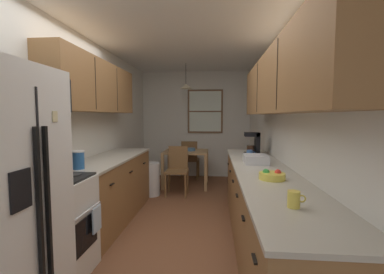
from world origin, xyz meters
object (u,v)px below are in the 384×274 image
Objects in this scene: dining_chair_near at (177,168)px; storage_canister at (78,160)px; coffee_maker at (254,143)px; dish_rack at (256,159)px; fruit_bowl at (272,175)px; dining_table at (186,157)px; microwave_over_range at (33,94)px; dining_chair_far at (190,158)px; stove_range at (51,227)px; mug_spare at (250,153)px; table_serving_bowl at (191,149)px; mug_by_coffeemaker at (294,199)px; trash_bin at (151,179)px.

dining_chair_near is 2.31m from storage_canister.
dining_chair_near is at bearing 147.59° from coffee_maker.
fruit_bowl is at bearing -88.55° from dish_rack.
dining_table is at bearing 110.48° from fruit_bowl.
dining_chair_near is at bearing 71.54° from microwave_over_range.
dining_chair_far is (0.02, 0.60, -0.12)m from dining_table.
dining_chair_near is (0.76, 2.63, 0.03)m from stove_range.
microwave_over_range reaches higher than dining_chair_far.
storage_canister is 1.62× the size of mug_spare.
coffee_maker is at bearing -52.72° from table_serving_bowl.
stove_range reaches higher than table_serving_bowl.
dining_table is 0.18m from table_serving_bowl.
dining_chair_near is at bearing -95.76° from dining_chair_far.
storage_canister is 0.59× the size of dish_rack.
dining_chair_far is 4.49m from mug_by_coffeemaker.
storage_canister is 2.04m from dish_rack.
microwave_over_range is at bearing 179.97° from stove_range.
coffee_maker reaches higher than fruit_bowl.
stove_range is 1.93× the size of microwave_over_range.
microwave_over_range is 2.43× the size of fruit_bowl.
microwave_over_range is at bearing -108.21° from table_serving_bowl.
dining_chair_near is 4.50× the size of storage_canister.
stove_range is 1.80× the size of trash_bin.
microwave_over_range reaches higher than dining_table.
coffee_maker is at bearing -32.41° from dining_chair_near.
fruit_bowl is at bearing -63.15° from dining_chair_near.
mug_spare is at bearing 90.06° from mug_by_coffeemaker.
dish_rack is at bearing -65.54° from table_serving_bowl.
storage_canister is at bearing -110.00° from dining_chair_near.
dining_chair_far is at bearing 97.19° from table_serving_bowl.
dining_table is at bearing 106.38° from mug_by_coffeemaker.
stove_range is 9.69× the size of mug_by_coffeemaker.
dining_table is 4.59× the size of table_serving_bowl.
mug_by_coffeemaker reaches higher than dining_table.
trash_bin is 2.14m from storage_canister.
fruit_bowl is at bearing -73.03° from dining_chair_far.
microwave_over_range is 2.25m from mug_by_coffeemaker.
mug_by_coffeemaker reaches higher than fruit_bowl.
dining_chair_far reaches higher than trash_bin.
dining_chair_near is 0.52m from trash_bin.
stove_range is 2.05m from fruit_bowl.
storage_canister is at bearing 171.74° from fruit_bowl.
table_serving_bowl is at bearing -82.81° from dining_chair_far.
mug_by_coffeemaker reaches higher than mug_spare.
dining_chair_near is 1.20m from dining_chair_far.
dining_chair_far is 2.74× the size of coffee_maker.
coffee_maker is 0.97× the size of dish_rack.
storage_canister is 2.91m from table_serving_bowl.
dish_rack reaches higher than dining_chair_near.
mug_spare is (1.19, -1.07, 0.45)m from dining_chair_near.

